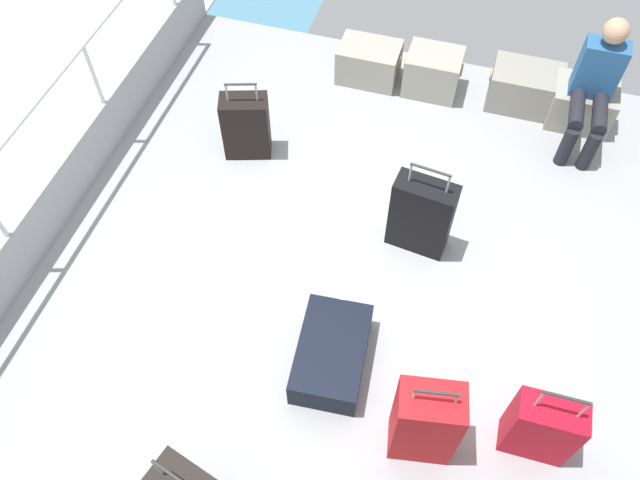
# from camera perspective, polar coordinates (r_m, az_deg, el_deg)

# --- Properties ---
(ground_plane) EXTENTS (4.40, 5.20, 0.06)m
(ground_plane) POSITION_cam_1_polar(r_m,az_deg,el_deg) (4.74, 1.49, -2.56)
(ground_plane) COLOR #939699
(gunwale_port) EXTENTS (0.06, 5.20, 0.45)m
(gunwale_port) POSITION_cam_1_polar(r_m,az_deg,el_deg) (5.28, -21.79, 4.85)
(gunwale_port) COLOR #939699
(gunwale_port) RESTS_ON ground_plane
(railing_port) EXTENTS (0.04, 4.20, 1.02)m
(railing_port) POSITION_cam_1_polar(r_m,az_deg,el_deg) (4.91, -23.78, 9.01)
(railing_port) COLOR silver
(railing_port) RESTS_ON ground_plane
(cargo_crate_0) EXTENTS (0.59, 0.39, 0.35)m
(cargo_crate_0) POSITION_cam_1_polar(r_m,az_deg,el_deg) (6.04, 4.45, 15.75)
(cargo_crate_0) COLOR gray
(cargo_crate_0) RESTS_ON ground_plane
(cargo_crate_1) EXTENTS (0.52, 0.39, 0.39)m
(cargo_crate_1) POSITION_cam_1_polar(r_m,az_deg,el_deg) (5.97, 10.17, 14.74)
(cargo_crate_1) COLOR gray
(cargo_crate_1) RESTS_ON ground_plane
(cargo_crate_2) EXTENTS (0.65, 0.42, 0.36)m
(cargo_crate_2) POSITION_cam_1_polar(r_m,az_deg,el_deg) (6.03, 18.06, 13.00)
(cargo_crate_2) COLOR gray
(cargo_crate_2) RESTS_ON ground_plane
(cargo_crate_3) EXTENTS (0.56, 0.42, 0.37)m
(cargo_crate_3) POSITION_cam_1_polar(r_m,az_deg,el_deg) (6.03, 22.60, 11.29)
(cargo_crate_3) COLOR gray
(cargo_crate_3) RESTS_ON ground_plane
(passenger_seated) EXTENTS (0.34, 0.66, 1.07)m
(passenger_seated) POSITION_cam_1_polar(r_m,az_deg,el_deg) (5.67, 23.71, 12.80)
(passenger_seated) COLOR #26598C
(passenger_seated) RESTS_ON ground_plane
(suitcase_1) EXTENTS (0.50, 0.73, 0.25)m
(suitcase_1) POSITION_cam_1_polar(r_m,az_deg,el_deg) (4.23, 1.05, -10.26)
(suitcase_1) COLOR black
(suitcase_1) RESTS_ON ground_plane
(suitcase_2) EXTENTS (0.39, 0.22, 0.76)m
(suitcase_2) POSITION_cam_1_polar(r_m,az_deg,el_deg) (4.09, 19.44, -15.73)
(suitcase_2) COLOR #B70C1E
(suitcase_2) RESTS_ON ground_plane
(suitcase_3) EXTENTS (0.47, 0.25, 0.84)m
(suitcase_3) POSITION_cam_1_polar(r_m,az_deg,el_deg) (4.63, 9.15, 2.20)
(suitcase_3) COLOR black
(suitcase_3) RESTS_ON ground_plane
(suitcase_5) EXTENTS (0.43, 0.33, 0.74)m
(suitcase_5) POSITION_cam_1_polar(r_m,az_deg,el_deg) (5.28, -6.73, 10.20)
(suitcase_5) COLOR black
(suitcase_5) RESTS_ON ground_plane
(suitcase_7) EXTENTS (0.41, 0.31, 0.82)m
(suitcase_7) POSITION_cam_1_polar(r_m,az_deg,el_deg) (3.85, 9.51, -15.98)
(suitcase_7) COLOR red
(suitcase_7) RESTS_ON ground_plane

